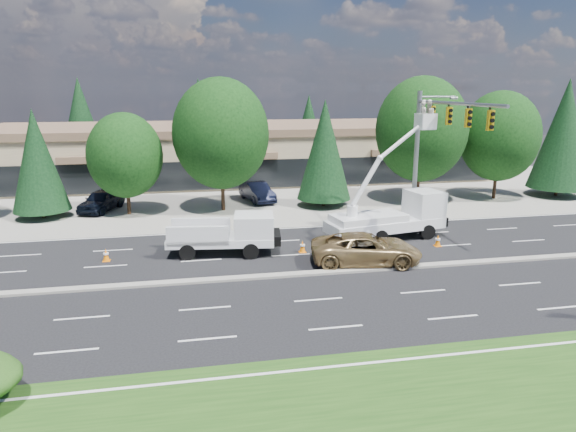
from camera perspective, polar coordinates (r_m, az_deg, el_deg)
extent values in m
plane|color=black|center=(26.09, 1.67, -6.55)|extent=(140.00, 140.00, 0.00)
cube|color=gray|center=(45.10, -3.81, 2.28)|extent=(140.00, 22.00, 0.01)
cube|color=gray|center=(26.07, 1.67, -6.43)|extent=(120.00, 0.55, 0.12)
cube|color=tan|center=(54.51, -5.16, 6.96)|extent=(50.00, 15.00, 5.00)
cube|color=brown|center=(54.25, -5.23, 9.73)|extent=(50.40, 15.40, 0.70)
cube|color=black|center=(47.22, -4.21, 4.65)|extent=(48.00, 0.12, 2.60)
cylinder|color=#332114|center=(41.23, -25.54, 0.36)|extent=(0.26, 0.26, 0.80)
cone|color=black|center=(40.59, -26.10, 5.57)|extent=(3.96, 3.96, 7.24)
cylinder|color=#332114|center=(39.92, -17.32, 1.90)|extent=(0.28, 0.28, 2.44)
ellipsoid|color=black|center=(39.41, -17.66, 6.43)|extent=(5.42, 5.42, 6.23)
cylinder|color=#332114|center=(39.64, -7.26, 2.95)|extent=(0.28, 0.28, 3.24)
ellipsoid|color=black|center=(39.05, -7.46, 9.05)|extent=(7.21, 7.21, 8.29)
cylinder|color=#332114|center=(41.14, 3.98, 1.69)|extent=(0.26, 0.26, 0.80)
cone|color=black|center=(40.46, 4.08, 7.36)|extent=(4.24, 4.24, 7.75)
cylinder|color=#332114|center=(43.60, 14.25, 3.67)|extent=(0.28, 0.28, 3.29)
ellipsoid|color=black|center=(43.07, 14.60, 9.30)|extent=(7.32, 7.32, 8.41)
cylinder|color=#332114|center=(47.00, 22.02, 3.57)|extent=(0.28, 0.28, 2.92)
ellipsoid|color=black|center=(46.53, 22.45, 8.20)|extent=(6.50, 6.50, 7.47)
cylinder|color=#332114|center=(50.66, 27.64, 2.46)|extent=(0.26, 0.26, 0.80)
cone|color=black|center=(50.04, 28.29, 8.03)|extent=(5.07, 5.07, 9.27)
cylinder|color=#332114|center=(67.62, -21.63, 5.61)|extent=(0.26, 0.26, 0.80)
cone|color=black|center=(67.15, -22.03, 9.99)|extent=(5.29, 5.29, 9.67)
cylinder|color=#332114|center=(66.44, -9.63, 6.26)|extent=(0.26, 0.26, 0.80)
cone|color=black|center=(65.95, -9.82, 10.71)|extent=(5.26, 5.26, 9.61)
cylinder|color=#332114|center=(68.17, 2.29, 6.64)|extent=(0.26, 0.26, 0.80)
cone|color=black|center=(67.76, 2.32, 10.06)|extent=(4.23, 4.23, 7.74)
cylinder|color=#332114|center=(71.82, 11.72, 6.74)|extent=(0.26, 0.26, 0.80)
cone|color=black|center=(71.42, 11.90, 10.26)|extent=(4.56, 4.56, 8.34)
cylinder|color=gray|center=(36.72, 14.04, 6.31)|extent=(0.32, 0.32, 9.00)
cylinder|color=gray|center=(31.97, 18.23, 11.79)|extent=(0.20, 10.00, 0.20)
cylinder|color=gray|center=(36.99, 16.30, 12.61)|extent=(2.60, 0.12, 0.12)
cube|color=gold|center=(34.65, 15.73, 10.84)|extent=(0.32, 0.22, 1.05)
cube|color=gold|center=(32.70, 17.45, 10.56)|extent=(0.32, 0.22, 1.05)
cube|color=gold|center=(30.78, 19.39, 10.24)|extent=(0.32, 0.22, 1.05)
cube|color=gold|center=(28.89, 21.57, 9.86)|extent=(0.32, 0.22, 1.05)
cube|color=white|center=(29.29, -7.46, -2.61)|extent=(6.17, 2.92, 0.45)
cube|color=white|center=(29.02, -3.80, -1.25)|extent=(2.43, 2.39, 1.48)
cube|color=black|center=(28.97, -2.54, -0.86)|extent=(0.32, 1.87, 0.99)
cube|color=white|center=(30.17, -9.62, -1.22)|extent=(3.37, 0.73, 1.09)
cube|color=white|center=(28.37, -10.01, -2.22)|extent=(3.37, 0.73, 1.09)
cube|color=white|center=(32.45, 10.74, -0.91)|extent=(7.80, 3.62, 0.66)
cube|color=white|center=(33.78, 14.86, 1.17)|extent=(2.26, 2.52, 1.88)
cube|color=black|center=(34.16, 15.83, 1.49)|extent=(0.42, 1.86, 1.13)
cube|color=white|center=(31.70, 8.91, -0.23)|extent=(4.83, 2.96, 0.47)
cylinder|color=white|center=(31.03, 7.15, 0.51)|extent=(0.66, 0.66, 0.75)
cube|color=white|center=(32.88, 15.04, 10.14)|extent=(1.17, 1.02, 1.01)
imported|color=beige|center=(32.74, 14.79, 10.80)|extent=(0.49, 0.65, 1.62)
imported|color=beige|center=(32.98, 15.38, 10.79)|extent=(0.75, 0.89, 1.62)
ellipsoid|color=white|center=(32.71, 14.88, 12.24)|extent=(0.24, 0.24, 0.17)
ellipsoid|color=white|center=(32.95, 15.47, 12.22)|extent=(0.24, 0.24, 0.17)
cube|color=orange|center=(29.80, -19.52, -4.70)|extent=(0.40, 0.40, 0.03)
cone|color=orange|center=(29.69, -19.57, -4.09)|extent=(0.36, 0.36, 0.70)
cylinder|color=white|center=(29.67, -19.58, -3.96)|extent=(0.29, 0.29, 0.10)
cube|color=orange|center=(29.13, -3.83, -4.32)|extent=(0.40, 0.40, 0.03)
cone|color=orange|center=(29.03, -3.84, -3.69)|extent=(0.36, 0.36, 0.70)
cylinder|color=white|center=(29.01, -3.84, -3.56)|extent=(0.29, 0.29, 0.10)
cube|color=orange|center=(29.56, 1.61, -4.01)|extent=(0.40, 0.40, 0.03)
cone|color=orange|center=(29.46, 1.62, -3.39)|extent=(0.36, 0.36, 0.70)
cylinder|color=white|center=(29.44, 1.62, -3.26)|extent=(0.29, 0.29, 0.10)
cube|color=orange|center=(31.94, 16.27, -3.20)|extent=(0.40, 0.40, 0.03)
cone|color=orange|center=(31.85, 16.31, -2.63)|extent=(0.36, 0.36, 0.70)
cylinder|color=white|center=(31.83, 16.32, -2.50)|extent=(0.29, 0.29, 0.10)
imported|color=#997B4A|center=(27.80, 8.68, -3.62)|extent=(6.26, 3.68, 1.63)
imported|color=black|center=(41.79, -20.03, 1.65)|extent=(3.45, 5.17, 1.64)
imported|color=black|center=(42.69, -3.44, 2.69)|extent=(2.72, 5.04, 1.58)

